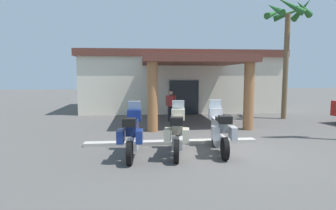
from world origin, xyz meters
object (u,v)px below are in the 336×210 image
motorcycle_blue (132,134)px  motorcycle_silver (220,131)px  motel_building (178,80)px  motorcycle_cream (177,133)px  palm_tree_near_portico (288,25)px  pedestrian (171,104)px

motorcycle_blue → motorcycle_silver: 2.73m
motel_building → motorcycle_cream: (-1.65, -11.61, -1.35)m
motel_building → motorcycle_silver: 11.57m
motorcycle_silver → palm_tree_near_portico: bearing=-36.3°
motorcycle_blue → motorcycle_silver: (2.73, 0.17, 0.00)m
motorcycle_silver → motel_building: bearing=3.4°
motorcycle_cream → pedestrian: size_ratio=1.37×
motel_building → motorcycle_cream: size_ratio=6.02×
motel_building → motorcycle_blue: (-3.02, -11.65, -1.35)m
motorcycle_silver → pedestrian: motorcycle_silver is taller
motel_building → palm_tree_near_portico: palm_tree_near_portico is taller
motorcycle_blue → motorcycle_cream: size_ratio=1.01×
motorcycle_blue → motel_building: bearing=-10.0°
motorcycle_blue → palm_tree_near_portico: palm_tree_near_portico is taller
motorcycle_cream → palm_tree_near_portico: size_ratio=0.34×
motel_building → motorcycle_cream: bearing=-97.6°
motel_building → pedestrian: (-1.12, -5.35, -1.12)m
motorcycle_cream → motorcycle_silver: size_ratio=0.99×
motorcycle_cream → motorcycle_silver: bearing=-75.0°
motel_building → pedestrian: bearing=-101.3°
motorcycle_cream → motorcycle_silver: 1.37m
motorcycle_cream → motorcycle_blue: bearing=101.5°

